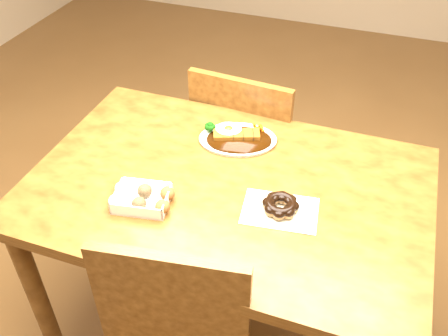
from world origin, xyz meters
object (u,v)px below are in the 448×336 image
(table, at_px, (227,207))
(katsu_curry_plate, at_px, (236,137))
(donut_box, at_px, (142,198))
(pon_de_ring, at_px, (281,206))
(chair_far, at_px, (250,149))

(table, relative_size, katsu_curry_plate, 4.06)
(donut_box, bearing_deg, pon_de_ring, 14.99)
(pon_de_ring, bearing_deg, donut_box, -165.01)
(table, relative_size, donut_box, 6.43)
(chair_far, distance_m, katsu_curry_plate, 0.43)
(table, bearing_deg, donut_box, -141.08)
(katsu_curry_plate, relative_size, pon_de_ring, 1.28)
(chair_far, xyz_separation_m, katsu_curry_plate, (0.04, -0.31, 0.28))
(chair_far, bearing_deg, katsu_curry_plate, 102.28)
(katsu_curry_plate, bearing_deg, table, -78.55)
(donut_box, bearing_deg, katsu_curry_plate, 67.65)
(donut_box, bearing_deg, chair_far, 80.70)
(katsu_curry_plate, distance_m, pon_de_ring, 0.36)
(table, distance_m, donut_box, 0.29)
(pon_de_ring, bearing_deg, katsu_curry_plate, 128.69)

